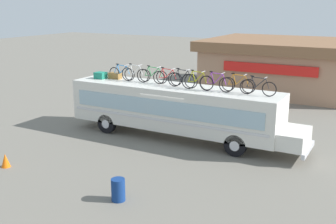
# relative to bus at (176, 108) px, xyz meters

# --- Properties ---
(ground_plane) EXTENTS (120.00, 120.00, 0.00)m
(ground_plane) POSITION_rel_bus_xyz_m (-0.21, 0.00, -1.63)
(ground_plane) COLOR slate
(bus) EXTENTS (12.74, 2.49, 2.78)m
(bus) POSITION_rel_bus_xyz_m (0.00, 0.00, 0.00)
(bus) COLOR silver
(bus) RESTS_ON ground
(luggage_bag_1) EXTENTS (0.61, 0.52, 0.36)m
(luggage_bag_1) POSITION_rel_bus_xyz_m (-4.86, -0.03, 1.32)
(luggage_bag_1) COLOR #1E7F66
(luggage_bag_1) RESTS_ON bus
(luggage_bag_2) EXTENTS (0.70, 0.40, 0.34)m
(luggage_bag_2) POSITION_rel_bus_xyz_m (-4.12, 0.34, 1.31)
(luggage_bag_2) COLOR olive
(luggage_bag_2) RESTS_ON bus
(rooftop_bicycle_1) EXTENTS (1.70, 0.44, 0.89)m
(rooftop_bicycle_1) POSITION_rel_bus_xyz_m (-3.61, 0.27, 1.51)
(rooftop_bicycle_1) COLOR black
(rooftop_bicycle_1) RESTS_ON bus
(rooftop_bicycle_2) EXTENTS (1.74, 0.44, 0.98)m
(rooftop_bicycle_2) POSITION_rel_bus_xyz_m (-2.63, 0.13, 1.55)
(rooftop_bicycle_2) COLOR black
(rooftop_bicycle_2) RESTS_ON bus
(rooftop_bicycle_3) EXTENTS (1.75, 0.44, 0.92)m
(rooftop_bicycle_3) POSITION_rel_bus_xyz_m (-1.61, 0.36, 1.52)
(rooftop_bicycle_3) COLOR black
(rooftop_bicycle_3) RESTS_ON bus
(rooftop_bicycle_4) EXTENTS (1.72, 0.44, 0.92)m
(rooftop_bicycle_4) POSITION_rel_bus_xyz_m (-0.63, 0.16, 1.53)
(rooftop_bicycle_4) COLOR black
(rooftop_bicycle_4) RESTS_ON bus
(rooftop_bicycle_5) EXTENTS (1.69, 0.44, 0.98)m
(rooftop_bicycle_5) POSITION_rel_bus_xyz_m (0.36, -0.03, 1.55)
(rooftop_bicycle_5) COLOR black
(rooftop_bicycle_5) RESTS_ON bus
(rooftop_bicycle_6) EXTENTS (1.73, 0.44, 0.98)m
(rooftop_bicycle_6) POSITION_rel_bus_xyz_m (1.26, -0.20, 1.55)
(rooftop_bicycle_6) COLOR black
(rooftop_bicycle_6) RESTS_ON bus
(rooftop_bicycle_7) EXTENTS (1.74, 0.44, 0.97)m
(rooftop_bicycle_7) POSITION_rel_bus_xyz_m (2.24, -0.13, 1.54)
(rooftop_bicycle_7) COLOR black
(rooftop_bicycle_7) RESTS_ON bus
(rooftop_bicycle_8) EXTENTS (1.72, 0.44, 0.93)m
(rooftop_bicycle_8) POSITION_rel_bus_xyz_m (3.24, 0.21, 1.53)
(rooftop_bicycle_8) COLOR black
(rooftop_bicycle_8) RESTS_ON bus
(rooftop_bicycle_9) EXTENTS (1.76, 0.44, 0.91)m
(rooftop_bicycle_9) POSITION_rel_bus_xyz_m (4.27, -0.01, 1.52)
(rooftop_bicycle_9) COLOR black
(rooftop_bicycle_9) RESTS_ON bus
(roadside_building) EXTENTS (12.27, 10.05, 4.07)m
(roadside_building) POSITION_rel_bus_xyz_m (1.86, 15.40, 0.45)
(roadside_building) COLOR tan
(roadside_building) RESTS_ON ground
(trash_bin) EXTENTS (0.50, 0.50, 0.84)m
(trash_bin) POSITION_rel_bus_xyz_m (1.52, -7.38, -1.22)
(trash_bin) COLOR navy
(trash_bin) RESTS_ON ground
(traffic_cone) EXTENTS (0.39, 0.39, 0.61)m
(traffic_cone) POSITION_rel_bus_xyz_m (-4.64, -7.17, -1.33)
(traffic_cone) COLOR orange
(traffic_cone) RESTS_ON ground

